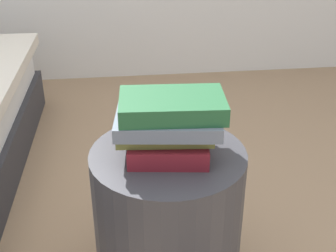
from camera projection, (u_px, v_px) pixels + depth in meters
name	position (u px, v px, depth m)	size (l,w,h in m)	color
side_table	(168.00, 223.00, 1.50)	(0.47, 0.47, 0.53)	#333338
book_maroon	(168.00, 147.00, 1.36)	(0.23, 0.18, 0.06)	maroon
book_olive	(165.00, 131.00, 1.35)	(0.28, 0.16, 0.03)	olive
book_slate	(167.00, 120.00, 1.33)	(0.30, 0.20, 0.04)	slate
book_forest	(172.00, 105.00, 1.31)	(0.30, 0.18, 0.05)	#1E512D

